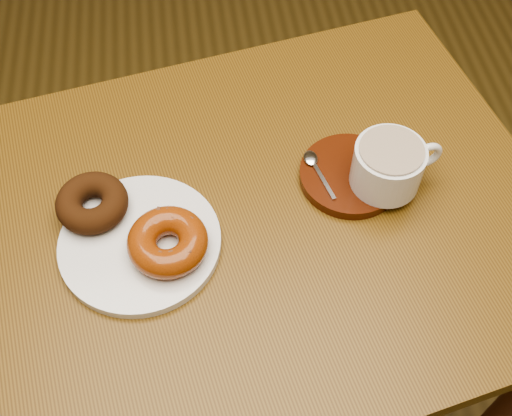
{
  "coord_description": "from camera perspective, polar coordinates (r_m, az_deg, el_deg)",
  "views": [
    {
      "loc": [
        -0.02,
        -0.43,
        1.53
      ],
      "look_at": [
        0.05,
        0.06,
        0.83
      ],
      "focal_mm": 45.0,
      "sensor_mm": 36.0,
      "label": 1
    }
  ],
  "objects": [
    {
      "name": "cafe_table",
      "position": [
        0.99,
        -1.16,
        -5.08
      ],
      "size": [
        0.97,
        0.8,
        0.81
      ],
      "rotation": [
        0.0,
        0.0,
        0.2
      ],
      "color": "brown",
      "rests_on": "ground"
    },
    {
      "name": "donut_plate",
      "position": [
        0.86,
        -10.26,
        -3.05
      ],
      "size": [
        0.22,
        0.22,
        0.01
      ],
      "primitive_type": "cylinder",
      "rotation": [
        0.0,
        0.0,
        -0.01
      ],
      "color": "silver",
      "rests_on": "cafe_table"
    },
    {
      "name": "donut_cinnamon",
      "position": [
        0.88,
        -14.37,
        0.45
      ],
      "size": [
        0.11,
        0.11,
        0.04
      ],
      "primitive_type": "torus",
      "rotation": [
        0.0,
        0.0,
        0.16
      ],
      "color": "#381C0B",
      "rests_on": "donut_plate"
    },
    {
      "name": "donut_caramel",
      "position": [
        0.83,
        -7.86,
        -3.0
      ],
      "size": [
        0.14,
        0.14,
        0.04
      ],
      "rotation": [
        0.0,
        0.0,
        0.37
      ],
      "color": "#85390E",
      "rests_on": "donut_plate"
    },
    {
      "name": "saucer",
      "position": [
        0.92,
        8.36,
        2.9
      ],
      "size": [
        0.17,
        0.17,
        0.02
      ],
      "primitive_type": "cylinder",
      "rotation": [
        0.0,
        0.0,
        0.16
      ],
      "color": "#3E1608",
      "rests_on": "cafe_table"
    },
    {
      "name": "coffee_cup",
      "position": [
        0.89,
        11.74,
        3.76
      ],
      "size": [
        0.13,
        0.1,
        0.07
      ],
      "rotation": [
        0.0,
        0.0,
        0.16
      ],
      "color": "silver",
      "rests_on": "saucer"
    },
    {
      "name": "teaspoon",
      "position": [
        0.92,
        5.1,
        4.06
      ],
      "size": [
        0.03,
        0.09,
        0.01
      ],
      "rotation": [
        0.0,
        0.0,
        0.25
      ],
      "color": "silver",
      "rests_on": "saucer"
    }
  ]
}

